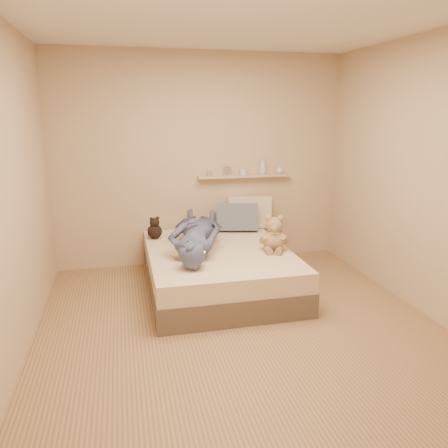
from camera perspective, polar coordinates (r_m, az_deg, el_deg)
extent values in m
plane|color=#98734E|center=(4.06, 2.16, -13.28)|extent=(3.80, 3.80, 0.00)
plane|color=silver|center=(3.67, 2.59, 25.65)|extent=(3.80, 3.80, 0.00)
plane|color=tan|center=(5.48, -3.03, 8.25)|extent=(3.60, 0.00, 3.60)
plane|color=tan|center=(1.93, 17.70, -3.90)|extent=(3.60, 0.00, 3.60)
plane|color=tan|center=(3.61, -26.43, 3.58)|extent=(0.00, 3.80, 3.80)
plane|color=tan|center=(4.47, 25.29, 5.52)|extent=(0.00, 3.80, 3.80)
cube|color=brown|center=(4.83, -0.77, -6.97)|extent=(1.50, 1.90, 0.25)
cube|color=beige|center=(4.75, -0.78, -4.45)|extent=(1.48, 1.88, 0.20)
cube|color=silver|center=(4.15, -3.53, -3.89)|extent=(0.16, 0.11, 0.05)
cube|color=black|center=(4.15, -3.55, -3.74)|extent=(0.09, 0.06, 0.03)
sphere|color=tan|center=(4.67, 6.51, -2.03)|extent=(0.24, 0.24, 0.24)
sphere|color=#927450|center=(4.61, 6.57, -0.18)|extent=(0.18, 0.18, 0.18)
sphere|color=tan|center=(4.59, 5.82, 0.78)|extent=(0.07, 0.07, 0.07)
sphere|color=tan|center=(4.59, 7.38, 0.75)|extent=(0.07, 0.07, 0.07)
sphere|color=olive|center=(4.54, 6.59, -0.62)|extent=(0.07, 0.07, 0.07)
cylinder|color=#9F7E55|center=(4.64, 5.17, -1.93)|extent=(0.06, 0.16, 0.13)
cylinder|color=olive|center=(4.64, 7.88, -1.99)|extent=(0.14, 0.16, 0.13)
cylinder|color=#936E4E|center=(4.60, 5.80, -3.38)|extent=(0.09, 0.17, 0.08)
cylinder|color=#8C634A|center=(4.60, 7.23, -3.41)|extent=(0.14, 0.17, 0.08)
cylinder|color=silver|center=(4.63, 6.55, -1.06)|extent=(0.16, 0.16, 0.02)
sphere|color=black|center=(5.15, -9.05, -0.97)|extent=(0.17, 0.17, 0.17)
sphere|color=black|center=(5.12, -9.06, 0.19)|extent=(0.11, 0.11, 0.11)
sphere|color=black|center=(5.09, -9.48, 0.66)|extent=(0.04, 0.04, 0.04)
sphere|color=black|center=(5.12, -8.68, 0.76)|extent=(0.04, 0.04, 0.04)
cube|color=beige|center=(5.59, 3.32, 1.60)|extent=(0.58, 0.30, 0.41)
cube|color=slate|center=(5.41, 1.75, 0.87)|extent=(0.54, 0.35, 0.37)
imported|color=#454E6D|center=(4.68, -3.69, -1.19)|extent=(0.89, 1.58, 0.36)
cube|color=tan|center=(5.57, 2.72, 6.28)|extent=(1.20, 0.12, 0.03)
cylinder|color=#A5978D|center=(5.46, -1.90, 6.60)|extent=(0.06, 0.06, 0.06)
imported|color=silver|center=(5.50, 0.46, 7.15)|extent=(0.09, 0.09, 0.15)
cylinder|color=silver|center=(5.56, 2.53, 6.82)|extent=(0.08, 0.08, 0.08)
imported|color=silver|center=(5.62, 5.07, 7.56)|extent=(0.12, 0.12, 0.21)
imported|color=silver|center=(5.70, 7.26, 7.10)|extent=(0.11, 0.11, 0.11)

